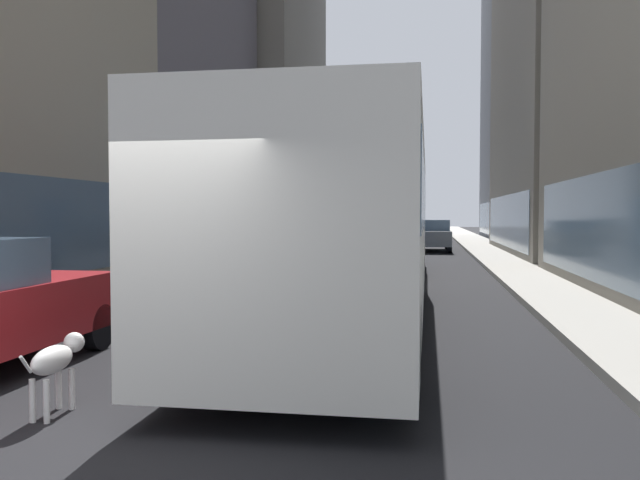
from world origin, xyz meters
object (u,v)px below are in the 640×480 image
Objects in this scene: dalmatian_dog at (56,360)px; box_truck at (387,221)px; car_grey_wagon at (432,235)px; car_white_van at (358,228)px; car_blue_hatchback at (227,254)px; transit_bus at (347,221)px.

box_truck is at bearing 82.37° from dalmatian_dog.
car_white_van is at bearing 109.38° from car_grey_wagon.
dalmatian_dog is (1.86, -11.08, -0.31)m from car_blue_hatchback.
car_blue_hatchback is 11.24m from dalmatian_dog.
dalmatian_dog is (-2.14, -15.94, -1.15)m from box_truck.
car_white_van is 0.60× the size of box_truck.
box_truck reaches higher than car_white_van.
car_grey_wagon is (5.60, 16.99, 0.00)m from car_blue_hatchback.
car_grey_wagon is at bearing -70.62° from car_white_van.
box_truck is at bearing 50.51° from car_blue_hatchback.
dalmatian_dog is (-2.14, -5.19, -1.26)m from transit_bus.
car_white_van and car_grey_wagon have the same top height.
car_grey_wagon is 4.95× the size of dalmatian_dog.
car_grey_wagon is 28.32m from dalmatian_dog.
car_white_van is 16.87m from car_grey_wagon.
car_white_van is at bearing 95.89° from transit_bus.
box_truck is 7.79× the size of dalmatian_dog.
dalmatian_dog is at bearing -87.57° from car_white_van.
car_white_van reaches higher than dalmatian_dog.
car_blue_hatchback is at bearing -90.00° from car_white_van.
box_truck is at bearing -81.88° from car_white_van.
car_grey_wagon is 12.27m from box_truck.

